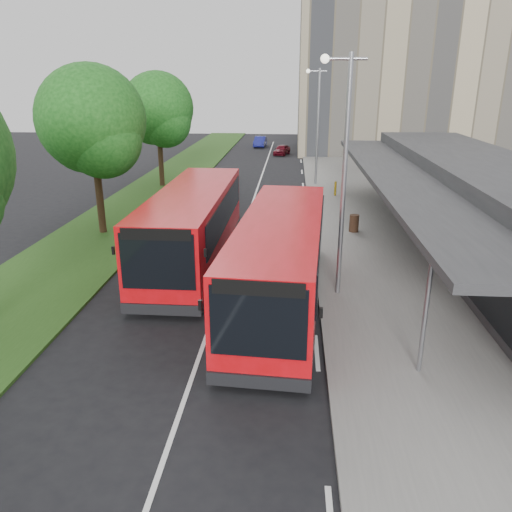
{
  "coord_description": "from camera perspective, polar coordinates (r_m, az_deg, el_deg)",
  "views": [
    {
      "loc": [
        2.48,
        -14.59,
        7.3
      ],
      "look_at": [
        1.28,
        1.87,
        1.5
      ],
      "focal_mm": 35.0,
      "sensor_mm": 36.0,
      "label": 1
    }
  ],
  "objects": [
    {
      "name": "ground",
      "position": [
        16.5,
        -4.95,
        -6.98
      ],
      "size": [
        120.0,
        120.0,
        0.0
      ],
      "primitive_type": "plane",
      "color": "black",
      "rests_on": "ground"
    },
    {
      "name": "pavement",
      "position": [
        35.51,
        9.85,
        7.34
      ],
      "size": [
        5.0,
        80.0,
        0.15
      ],
      "primitive_type": "cube",
      "color": "slate",
      "rests_on": "ground"
    },
    {
      "name": "grass_verge",
      "position": [
        36.59,
        -11.03,
        7.58
      ],
      "size": [
        5.0,
        80.0,
        0.1
      ],
      "primitive_type": "cube",
      "color": "#244716",
      "rests_on": "ground"
    },
    {
      "name": "lane_centre_line",
      "position": [
        30.57,
        -0.6,
        5.56
      ],
      "size": [
        0.12,
        70.0,
        0.01
      ],
      "primitive_type": "cube",
      "color": "silver",
      "rests_on": "ground"
    },
    {
      "name": "kerb_dashes",
      "position": [
        34.38,
        5.48,
        7.02
      ],
      "size": [
        0.12,
        56.0,
        0.01
      ],
      "color": "silver",
      "rests_on": "ground"
    },
    {
      "name": "office_block",
      "position": [
        57.77,
        16.74,
        20.29
      ],
      "size": [
        22.0,
        12.0,
        18.0
      ],
      "primitive_type": "cube",
      "color": "tan",
      "rests_on": "ground"
    },
    {
      "name": "station_building",
      "position": [
        24.66,
        24.03,
        5.36
      ],
      "size": [
        7.7,
        26.0,
        4.0
      ],
      "color": "#2A2A2D",
      "rests_on": "ground"
    },
    {
      "name": "tree_mid",
      "position": [
        25.56,
        -18.2,
        13.88
      ],
      "size": [
        5.08,
        5.08,
        8.16
      ],
      "color": "#312113",
      "rests_on": "ground"
    },
    {
      "name": "tree_far",
      "position": [
        36.94,
        -11.15,
        15.73
      ],
      "size": [
        4.99,
        4.99,
        8.03
      ],
      "color": "#312113",
      "rests_on": "ground"
    },
    {
      "name": "lamp_post_near",
      "position": [
        16.87,
        9.85,
        10.28
      ],
      "size": [
        1.44,
        0.28,
        8.0
      ],
      "color": "gray",
      "rests_on": "pavement"
    },
    {
      "name": "lamp_post_far",
      "position": [
        36.71,
        6.96,
        15.19
      ],
      "size": [
        1.44,
        0.28,
        8.0
      ],
      "color": "gray",
      "rests_on": "pavement"
    },
    {
      "name": "bus_main",
      "position": [
        16.76,
        2.82,
        -0.63
      ],
      "size": [
        3.51,
        11.02,
        3.07
      ],
      "rotation": [
        0.0,
        0.0,
        -0.07
      ],
      "color": "red",
      "rests_on": "ground"
    },
    {
      "name": "bus_second",
      "position": [
        20.86,
        -7.18,
        3.36
      ],
      "size": [
        3.0,
        11.07,
        3.13
      ],
      "rotation": [
        0.0,
        0.0,
        -0.01
      ],
      "color": "red",
      "rests_on": "ground"
    },
    {
      "name": "litter_bin",
      "position": [
        25.5,
        11.14,
        3.7
      ],
      "size": [
        0.55,
        0.55,
        0.85
      ],
      "primitive_type": "cylinder",
      "rotation": [
        0.0,
        0.0,
        -0.18
      ],
      "color": "#3C2618",
      "rests_on": "pavement"
    },
    {
      "name": "bollard",
      "position": [
        33.57,
        9.05,
        7.64
      ],
      "size": [
        0.15,
        0.15,
        0.93
      ],
      "primitive_type": "cylinder",
      "rotation": [
        0.0,
        0.0,
        0.03
      ],
      "color": "yellow",
      "rests_on": "pavement"
    },
    {
      "name": "car_near",
      "position": [
        53.28,
        2.97,
        12.03
      ],
      "size": [
        1.97,
        3.32,
        1.06
      ],
      "primitive_type": "imported",
      "rotation": [
        0.0,
        0.0,
        -0.25
      ],
      "color": "#4F0B15",
      "rests_on": "ground"
    },
    {
      "name": "car_far",
      "position": [
        59.95,
        0.48,
        12.94
      ],
      "size": [
        1.45,
        3.68,
        1.19
      ],
      "primitive_type": "imported",
      "rotation": [
        0.0,
        0.0,
        -0.05
      ],
      "color": "navy",
      "rests_on": "ground"
    }
  ]
}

